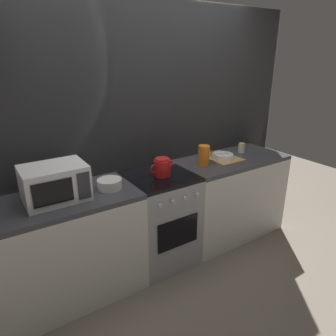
{
  "coord_description": "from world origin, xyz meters",
  "views": [
    {
      "loc": [
        -1.37,
        -2.23,
        1.94
      ],
      "look_at": [
        0.09,
        0.0,
        0.95
      ],
      "focal_mm": 33.11,
      "sensor_mm": 36.0,
      "label": 1
    }
  ],
  "objects_px": {
    "dish_pile": "(222,157)",
    "spice_jar": "(242,148)",
    "pitcher": "(204,155)",
    "mixing_bowl": "(110,184)",
    "microwave": "(55,183)",
    "kettle": "(162,167)",
    "stove_unit": "(160,219)"
  },
  "relations": [
    {
      "from": "dish_pile",
      "to": "spice_jar",
      "type": "height_order",
      "value": "spice_jar"
    },
    {
      "from": "pitcher",
      "to": "spice_jar",
      "type": "distance_m",
      "value": 0.63
    },
    {
      "from": "kettle",
      "to": "pitcher",
      "type": "height_order",
      "value": "pitcher"
    },
    {
      "from": "mixing_bowl",
      "to": "pitcher",
      "type": "relative_size",
      "value": 1.0
    },
    {
      "from": "microwave",
      "to": "mixing_bowl",
      "type": "height_order",
      "value": "microwave"
    },
    {
      "from": "kettle",
      "to": "spice_jar",
      "type": "relative_size",
      "value": 2.71
    },
    {
      "from": "stove_unit",
      "to": "kettle",
      "type": "bearing_deg",
      "value": -55.06
    },
    {
      "from": "kettle",
      "to": "pitcher",
      "type": "relative_size",
      "value": 1.42
    },
    {
      "from": "microwave",
      "to": "spice_jar",
      "type": "height_order",
      "value": "microwave"
    },
    {
      "from": "mixing_bowl",
      "to": "spice_jar",
      "type": "relative_size",
      "value": 1.9
    },
    {
      "from": "microwave",
      "to": "pitcher",
      "type": "height_order",
      "value": "microwave"
    },
    {
      "from": "dish_pile",
      "to": "kettle",
      "type": "bearing_deg",
      "value": -176.35
    },
    {
      "from": "stove_unit",
      "to": "spice_jar",
      "type": "bearing_deg",
      "value": 4.36
    },
    {
      "from": "kettle",
      "to": "dish_pile",
      "type": "height_order",
      "value": "kettle"
    },
    {
      "from": "kettle",
      "to": "spice_jar",
      "type": "xyz_separation_m",
      "value": [
        1.12,
        0.11,
        -0.03
      ]
    },
    {
      "from": "stove_unit",
      "to": "kettle",
      "type": "xyz_separation_m",
      "value": [
        0.02,
        -0.02,
        0.53
      ]
    },
    {
      "from": "mixing_bowl",
      "to": "dish_pile",
      "type": "relative_size",
      "value": 0.5
    },
    {
      "from": "stove_unit",
      "to": "spice_jar",
      "type": "distance_m",
      "value": 1.24
    },
    {
      "from": "pitcher",
      "to": "microwave",
      "type": "bearing_deg",
      "value": 179.41
    },
    {
      "from": "kettle",
      "to": "spice_jar",
      "type": "bearing_deg",
      "value": 5.63
    },
    {
      "from": "dish_pile",
      "to": "microwave",
      "type": "bearing_deg",
      "value": -179.35
    },
    {
      "from": "kettle",
      "to": "mixing_bowl",
      "type": "relative_size",
      "value": 1.42
    },
    {
      "from": "spice_jar",
      "to": "dish_pile",
      "type": "bearing_deg",
      "value": -169.98
    },
    {
      "from": "microwave",
      "to": "kettle",
      "type": "bearing_deg",
      "value": -1.85
    },
    {
      "from": "kettle",
      "to": "pitcher",
      "type": "distance_m",
      "value": 0.49
    },
    {
      "from": "pitcher",
      "to": "dish_pile",
      "type": "height_order",
      "value": "pitcher"
    },
    {
      "from": "mixing_bowl",
      "to": "spice_jar",
      "type": "xyz_separation_m",
      "value": [
        1.63,
        0.11,
        0.01
      ]
    },
    {
      "from": "microwave",
      "to": "stove_unit",
      "type": "bearing_deg",
      "value": -0.4
    },
    {
      "from": "stove_unit",
      "to": "kettle",
      "type": "relative_size",
      "value": 3.16
    },
    {
      "from": "mixing_bowl",
      "to": "kettle",
      "type": "bearing_deg",
      "value": 0.27
    },
    {
      "from": "stove_unit",
      "to": "mixing_bowl",
      "type": "distance_m",
      "value": 0.7
    },
    {
      "from": "kettle",
      "to": "dish_pile",
      "type": "relative_size",
      "value": 0.71
    }
  ]
}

